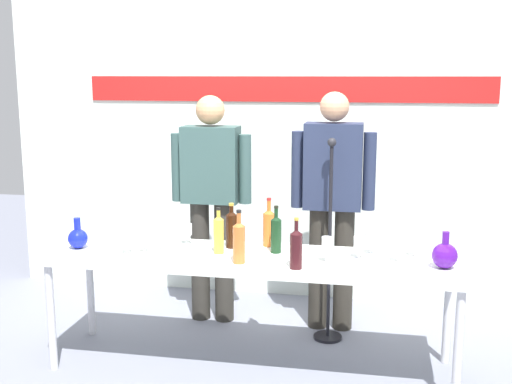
{
  "coord_description": "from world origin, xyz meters",
  "views": [
    {
      "loc": [
        0.73,
        -3.7,
        1.83
      ],
      "look_at": [
        0.0,
        0.15,
        1.1
      ],
      "focal_mm": 44.48,
      "sensor_mm": 36.0,
      "label": 1
    }
  ],
  "objects_px": {
    "decanter_blue_right": "(445,255)",
    "microphone_stand": "(329,275)",
    "wine_glass_right_1": "(416,242)",
    "wine_glass_right_4": "(327,244)",
    "decanter_blue_left": "(78,238)",
    "wine_bottle_2": "(219,233)",
    "wine_glass_left_4": "(127,237)",
    "wine_bottle_4": "(276,233)",
    "wine_glass_left_0": "(144,236)",
    "wine_glass_left_3": "(153,241)",
    "display_table": "(251,264)",
    "wine_glass_left_1": "(187,230)",
    "wine_bottle_0": "(231,228)",
    "wine_glass_right_0": "(360,243)",
    "wine_glass_right_2": "(399,244)",
    "presenter_left": "(211,194)",
    "wine_bottle_5": "(239,241)",
    "wine_glass_left_2": "(158,235)",
    "wine_bottle_3": "(269,226)",
    "wine_bottle_1": "(296,248)",
    "presenter_right": "(333,196)",
    "wine_glass_right_3": "(372,240)"
  },
  "relations": [
    {
      "from": "display_table",
      "to": "presenter_right",
      "type": "height_order",
      "value": "presenter_right"
    },
    {
      "from": "wine_bottle_2",
      "to": "wine_glass_right_4",
      "type": "bearing_deg",
      "value": -6.1
    },
    {
      "from": "presenter_right",
      "to": "wine_bottle_3",
      "type": "distance_m",
      "value": 0.61
    },
    {
      "from": "presenter_left",
      "to": "wine_glass_right_3",
      "type": "bearing_deg",
      "value": -24.56
    },
    {
      "from": "decanter_blue_right",
      "to": "wine_glass_right_0",
      "type": "relative_size",
      "value": 1.58
    },
    {
      "from": "wine_glass_left_0",
      "to": "wine_glass_right_1",
      "type": "xyz_separation_m",
      "value": [
        1.67,
        0.22,
        -0.01
      ]
    },
    {
      "from": "decanter_blue_left",
      "to": "presenter_left",
      "type": "distance_m",
      "value": 1.04
    },
    {
      "from": "wine_bottle_1",
      "to": "wine_glass_left_4",
      "type": "bearing_deg",
      "value": 174.77
    },
    {
      "from": "decanter_blue_left",
      "to": "wine_bottle_4",
      "type": "relative_size",
      "value": 0.67
    },
    {
      "from": "display_table",
      "to": "wine_glass_right_2",
      "type": "height_order",
      "value": "wine_glass_right_2"
    },
    {
      "from": "wine_bottle_5",
      "to": "wine_glass_right_2",
      "type": "xyz_separation_m",
      "value": [
        0.93,
        0.18,
        -0.02
      ]
    },
    {
      "from": "decanter_blue_right",
      "to": "wine_glass_left_4",
      "type": "xyz_separation_m",
      "value": [
        -1.92,
        -0.07,
        0.03
      ]
    },
    {
      "from": "wine_bottle_2",
      "to": "wine_glass_left_3",
      "type": "xyz_separation_m",
      "value": [
        -0.37,
        -0.19,
        -0.02
      ]
    },
    {
      "from": "decanter_blue_right",
      "to": "microphone_stand",
      "type": "distance_m",
      "value": 0.95
    },
    {
      "from": "decanter_blue_right",
      "to": "wine_glass_left_2",
      "type": "distance_m",
      "value": 1.74
    },
    {
      "from": "wine_glass_right_1",
      "to": "wine_glass_right_4",
      "type": "xyz_separation_m",
      "value": [
        -0.53,
        -0.22,
        0.02
      ]
    },
    {
      "from": "wine_bottle_3",
      "to": "wine_glass_right_1",
      "type": "distance_m",
      "value": 0.93
    },
    {
      "from": "wine_bottle_5",
      "to": "wine_glass_left_2",
      "type": "xyz_separation_m",
      "value": [
        -0.55,
        0.16,
        -0.03
      ]
    },
    {
      "from": "wine_bottle_1",
      "to": "wine_glass_right_1",
      "type": "bearing_deg",
      "value": 28.2
    },
    {
      "from": "decanter_blue_left",
      "to": "wine_bottle_2",
      "type": "distance_m",
      "value": 0.92
    },
    {
      "from": "wine_glass_left_0",
      "to": "wine_glass_left_3",
      "type": "xyz_separation_m",
      "value": [
        0.1,
        -0.11,
        0.0
      ]
    },
    {
      "from": "wine_bottle_1",
      "to": "wine_glass_right_1",
      "type": "distance_m",
      "value": 0.78
    },
    {
      "from": "decanter_blue_left",
      "to": "wine_glass_right_3",
      "type": "distance_m",
      "value": 1.87
    },
    {
      "from": "decanter_blue_right",
      "to": "wine_glass_right_2",
      "type": "relative_size",
      "value": 1.36
    },
    {
      "from": "wine_glass_left_4",
      "to": "wine_glass_left_0",
      "type": "bearing_deg",
      "value": 30.09
    },
    {
      "from": "wine_glass_right_2",
      "to": "wine_glass_right_3",
      "type": "distance_m",
      "value": 0.23
    },
    {
      "from": "wine_bottle_2",
      "to": "wine_glass_left_4",
      "type": "height_order",
      "value": "wine_bottle_2"
    },
    {
      "from": "display_table",
      "to": "decanter_blue_left",
      "type": "bearing_deg",
      "value": -178.29
    },
    {
      "from": "decanter_blue_right",
      "to": "wine_glass_left_2",
      "type": "xyz_separation_m",
      "value": [
        -1.74,
        0.03,
        0.03
      ]
    },
    {
      "from": "wine_bottle_0",
      "to": "wine_glass_left_1",
      "type": "bearing_deg",
      "value": 174.96
    },
    {
      "from": "wine_glass_right_2",
      "to": "presenter_left",
      "type": "bearing_deg",
      "value": 152.4
    },
    {
      "from": "wine_glass_left_0",
      "to": "wine_glass_left_3",
      "type": "distance_m",
      "value": 0.15
    },
    {
      "from": "wine_bottle_3",
      "to": "microphone_stand",
      "type": "relative_size",
      "value": 0.23
    },
    {
      "from": "wine_glass_right_1",
      "to": "wine_glass_left_1",
      "type": "bearing_deg",
      "value": 178.91
    },
    {
      "from": "decanter_blue_left",
      "to": "wine_bottle_5",
      "type": "height_order",
      "value": "wine_bottle_5"
    },
    {
      "from": "wine_bottle_1",
      "to": "wine_glass_left_2",
      "type": "relative_size",
      "value": 1.99
    },
    {
      "from": "decanter_blue_left",
      "to": "wine_bottle_5",
      "type": "bearing_deg",
      "value": -6.39
    },
    {
      "from": "wine_bottle_4",
      "to": "wine_glass_left_1",
      "type": "xyz_separation_m",
      "value": [
        -0.61,
        0.09,
        -0.03
      ]
    },
    {
      "from": "wine_bottle_5",
      "to": "microphone_stand",
      "type": "relative_size",
      "value": 0.23
    },
    {
      "from": "wine_bottle_2",
      "to": "microphone_stand",
      "type": "distance_m",
      "value": 0.91
    },
    {
      "from": "wine_bottle_1",
      "to": "wine_glass_left_3",
      "type": "relative_size",
      "value": 1.97
    },
    {
      "from": "decanter_blue_right",
      "to": "wine_glass_right_1",
      "type": "bearing_deg",
      "value": 127.01
    },
    {
      "from": "wine_glass_left_1",
      "to": "wine_glass_right_4",
      "type": "height_order",
      "value": "wine_glass_right_4"
    },
    {
      "from": "display_table",
      "to": "wine_glass_right_0",
      "type": "relative_size",
      "value": 18.39
    },
    {
      "from": "wine_glass_right_0",
      "to": "wine_glass_right_4",
      "type": "bearing_deg",
      "value": -149.02
    },
    {
      "from": "presenter_right",
      "to": "wine_glass_right_0",
      "type": "distance_m",
      "value": 0.7
    },
    {
      "from": "decanter_blue_left",
      "to": "wine_glass_right_2",
      "type": "relative_size",
      "value": 1.26
    },
    {
      "from": "wine_bottle_5",
      "to": "decanter_blue_right",
      "type": "bearing_deg",
      "value": 5.84
    },
    {
      "from": "presenter_left",
      "to": "microphone_stand",
      "type": "relative_size",
      "value": 1.19
    },
    {
      "from": "wine_glass_left_2",
      "to": "display_table",
      "type": "bearing_deg",
      "value": -0.05
    }
  ]
}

